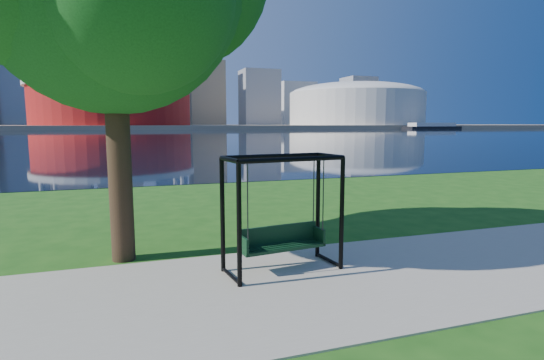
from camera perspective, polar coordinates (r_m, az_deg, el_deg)
name	(u,v)px	position (r m, az deg, el deg)	size (l,w,h in m)	color
ground	(258,280)	(7.51, -1.96, -13.25)	(900.00, 900.00, 0.00)	#1E5114
path	(266,289)	(7.06, -0.77, -14.51)	(120.00, 4.00, 0.03)	#9E937F
river	(139,135)	(108.79, -17.50, 5.80)	(900.00, 180.00, 0.02)	black
far_bank	(133,126)	(312.75, -18.23, 6.86)	(900.00, 228.00, 2.00)	#937F60
stadium	(113,102)	(242.15, -20.65, 9.80)	(83.00, 83.00, 32.00)	maroon
arena	(356,103)	(278.17, 11.24, 10.12)	(84.00, 84.00, 26.56)	beige
skyline	(124,77)	(327.83, -19.27, 12.95)	(392.00, 66.00, 96.50)	gray
swing	(282,216)	(7.65, 1.35, -4.86)	(2.16, 1.15, 2.12)	black
barge	(432,126)	(246.25, 20.71, 6.79)	(33.52, 10.43, 3.31)	black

